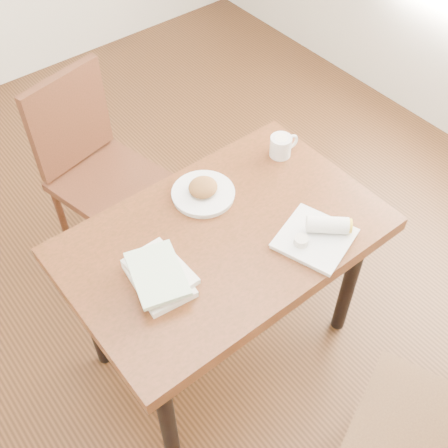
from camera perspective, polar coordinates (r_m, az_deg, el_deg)
ground at (r=2.60m, az=0.00°, el=-11.77°), size 4.00×5.00×0.01m
table at (r=2.05m, az=0.00°, el=-2.64°), size 1.13×0.72×0.75m
chair_far at (r=2.61m, az=-13.14°, el=6.19°), size 0.50×0.50×0.95m
plate_scone at (r=2.09m, az=-2.13°, el=3.33°), size 0.24×0.24×0.08m
coffee_mug at (r=2.26m, az=5.86°, el=7.94°), size 0.13×0.09×0.09m
plate_burrito at (r=1.97m, az=9.64°, el=-1.03°), size 0.30×0.30×0.08m
book_stack at (r=1.84m, az=-6.62°, el=-5.21°), size 0.22×0.27×0.06m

